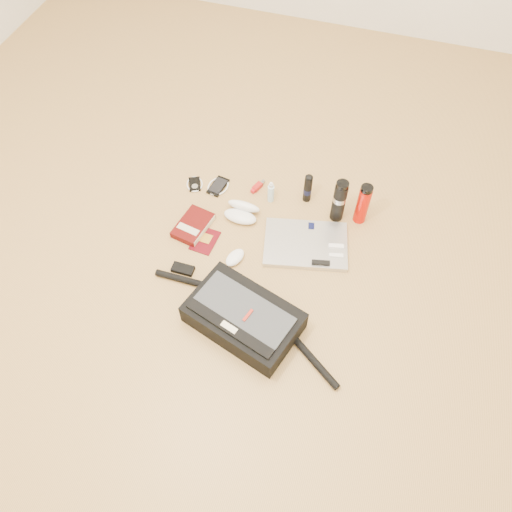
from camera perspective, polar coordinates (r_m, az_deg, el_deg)
name	(u,v)px	position (r m, az deg, el deg)	size (l,w,h in m)	color
ground	(248,273)	(2.17, -0.90, -1.95)	(4.00, 4.00, 0.00)	#B18749
messenger_bag	(243,317)	(2.00, -1.51, -6.99)	(0.87, 0.39, 0.12)	black
laptop	(306,244)	(2.25, 5.74, 1.33)	(0.42, 0.33, 0.04)	#B7B7B9
book	(193,226)	(2.32, -7.18, 3.46)	(0.16, 0.21, 0.04)	#440706
passport	(205,240)	(2.28, -5.85, 1.78)	(0.11, 0.15, 0.01)	#4C050C
mouse	(235,257)	(2.20, -2.42, -0.17)	(0.09, 0.12, 0.03)	white
sunglasses_case	(242,211)	(2.33, -1.62, 5.11)	(0.16, 0.14, 0.09)	white
ipod	(195,184)	(2.50, -7.02, 8.15)	(0.11, 0.11, 0.01)	black
phone	(218,186)	(2.48, -4.35, 7.96)	(0.11, 0.13, 0.01)	black
inhaler	(258,186)	(2.46, 0.21, 7.96)	(0.05, 0.09, 0.02)	#A61816
spray_bottle	(271,193)	(2.38, 1.71, 7.25)	(0.04, 0.04, 0.12)	#B5DEF2
aerosol_can	(308,188)	(2.38, 5.94, 7.74)	(0.05, 0.05, 0.16)	black
thermos_black	(339,201)	(2.29, 9.49, 6.25)	(0.06, 0.06, 0.23)	black
thermos_red	(363,204)	(2.31, 12.12, 5.83)	(0.08, 0.08, 0.22)	#C20E03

